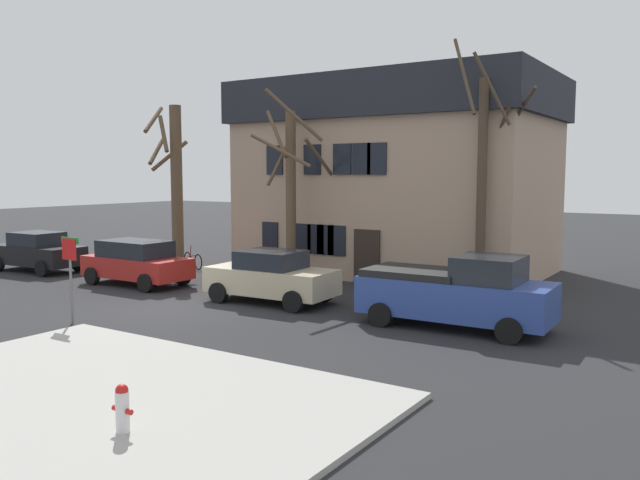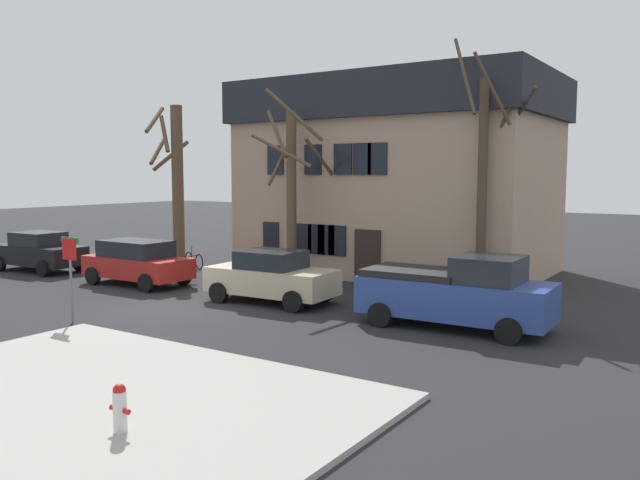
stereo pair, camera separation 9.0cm
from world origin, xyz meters
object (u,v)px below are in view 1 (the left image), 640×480
car_red_wagon (136,262)px  bicycle_leaning (193,260)px  fire_hydrant (122,407)px  tree_bare_mid (291,187)px  car_black_sedan (38,252)px  street_sign_pole (70,263)px  building_main (397,175)px  tree_bare_far (483,176)px  car_beige_sedan (271,277)px  tree_bare_near (175,182)px  pickup_truck_blue (457,292)px

car_red_wagon → bicycle_leaning: size_ratio=2.62×
fire_hydrant → tree_bare_mid: bearing=115.5°
car_red_wagon → bicycle_leaning: (-1.25, 4.31, -0.52)m
car_black_sedan → street_sign_pole: bearing=-28.9°
tree_bare_mid → car_black_sedan: tree_bare_mid is taller
building_main → tree_bare_far: bearing=-38.3°
building_main → fire_hydrant: size_ratio=16.37×
car_beige_sedan → bicycle_leaning: size_ratio=2.63×
car_beige_sedan → tree_bare_mid: bearing=116.6°
tree_bare_near → bicycle_leaning: 3.62m
car_black_sedan → fire_hydrant: bearing=-29.9°
tree_bare_mid → street_sign_pole: size_ratio=3.00×
car_red_wagon → fire_hydrant: 14.92m
building_main → fire_hydrant: bearing=-76.5°
tree_bare_mid → car_beige_sedan: tree_bare_mid is taller
fire_hydrant → tree_bare_far: bearing=87.0°
car_beige_sedan → car_red_wagon: bearing=-179.1°
building_main → bicycle_leaning: size_ratio=7.76×
tree_bare_far → tree_bare_near: bearing=-177.3°
tree_bare_near → tree_bare_mid: (6.54, -0.21, -0.16)m
building_main → tree_bare_near: (-8.60, -4.84, -0.27)m
tree_bare_near → pickup_truck_blue: tree_bare_near is taller
car_black_sedan → street_sign_pole: 11.21m
car_black_sedan → car_beige_sedan: car_beige_sedan is taller
fire_hydrant → bicycle_leaning: 18.88m
car_red_wagon → pickup_truck_blue: 12.78m
building_main → street_sign_pole: size_ratio=5.25×
car_beige_sedan → building_main: bearing=88.9°
street_sign_pole → car_red_wagon: bearing=122.8°
building_main → pickup_truck_blue: 11.26m
tree_bare_near → tree_bare_mid: size_ratio=0.99×
car_black_sedan → street_sign_pole: (9.78, -5.39, 0.88)m
tree_bare_mid → car_black_sedan: size_ratio=1.66×
pickup_truck_blue → car_beige_sedan: bearing=180.0°
car_beige_sedan → street_sign_pole: 6.27m
tree_bare_mid → tree_bare_far: size_ratio=0.84×
building_main → tree_bare_far: size_ratio=1.47×
tree_bare_near → car_red_wagon: size_ratio=1.67×
tree_bare_far → car_black_sedan: bearing=-165.4°
building_main → bicycle_leaning: (-7.80, -4.62, -3.79)m
car_beige_sedan → pickup_truck_blue: bearing=-0.0°
car_red_wagon → bicycle_leaning: bearing=106.2°
tree_bare_mid → fire_hydrant: bearing=-64.5°
pickup_truck_blue → building_main: bearing=125.2°
car_red_wagon → pickup_truck_blue: size_ratio=0.83×
tree_bare_near → tree_bare_mid: 6.54m
tree_bare_mid → fire_hydrant: 15.68m
building_main → car_red_wagon: size_ratio=2.96×
car_red_wagon → street_sign_pole: bearing=-57.2°
building_main → car_beige_sedan: (-0.17, -8.82, -3.30)m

